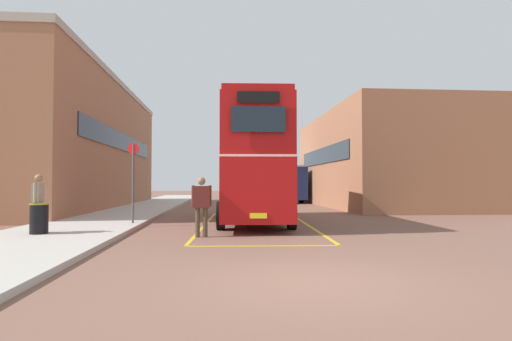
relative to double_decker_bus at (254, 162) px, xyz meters
The scene contains 11 objects.
ground_plane 4.48m from the double_decker_bus, 87.19° to the left, with size 135.60×135.60×0.00m, color brown.
sidewalk_left 9.12m from the double_decker_bus, 136.01° to the left, with size 4.00×57.60×0.14m, color #B2ADA3.
brick_building_left 15.01m from the double_decker_bus, 134.53° to the left, with size 5.21×23.00×8.28m.
depot_building_right 14.92m from the double_decker_bus, 48.69° to the left, with size 8.38×16.65×6.43m.
double_decker_bus is the anchor object (origin of this frame).
single_deck_bus 19.27m from the double_decker_bus, 79.31° to the left, with size 3.54×9.49×3.02m.
pedestrian_boarding 5.44m from the double_decker_bus, 112.03° to the right, with size 0.60×0.26×1.81m.
pedestrian_waiting_near 8.35m from the double_decker_bus, 146.22° to the right, with size 0.27×0.59×1.75m.
litter_bin 8.47m from the double_decker_bus, 144.61° to the right, with size 0.54×0.54×0.89m.
bus_stop_sign 4.98m from the double_decker_bus, 161.18° to the right, with size 0.44×0.10×3.01m.
bay_marking_yellow 3.11m from the double_decker_bus, 91.33° to the right, with size 4.69×11.89×0.01m.
Camera 1 is at (-1.54, -6.89, 1.63)m, focal length 29.33 mm.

